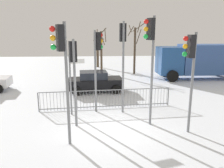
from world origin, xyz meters
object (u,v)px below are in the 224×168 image
object	(u,v)px
traffic_light_mid_right	(62,57)
bare_tree_right	(98,50)
direction_sign_post	(72,82)
traffic_light_foreground_left	(151,47)
traffic_light_mid_left	(97,53)
traffic_light_rear_left	(73,63)
delivery_truck	(198,60)
bare_tree_left	(135,48)
bare_tree_centre	(101,50)
traffic_light_foreground_right	(123,47)
car_black_mid	(95,81)
traffic_light_rear_right	(190,61)

from	to	relation	value
traffic_light_mid_right	bare_tree_right	xyz separation A→B (m)	(1.33, 19.17, -1.28)
direction_sign_post	traffic_light_foreground_left	bearing A→B (deg)	-38.54
traffic_light_mid_left	traffic_light_rear_left	size ratio (longest dim) A/B	1.09
delivery_truck	bare_tree_left	bearing A→B (deg)	-26.43
traffic_light_mid_right	delivery_truck	bearing A→B (deg)	-65.20
traffic_light_rear_left	direction_sign_post	bearing A→B (deg)	83.05
traffic_light_mid_left	traffic_light_rear_left	bearing A→B (deg)	-71.13
traffic_light_rear_left	bare_tree_centre	size ratio (longest dim) A/B	0.85
traffic_light_mid_left	traffic_light_rear_left	world-z (taller)	traffic_light_mid_left
traffic_light_foreground_right	bare_tree_right	size ratio (longest dim) A/B	1.15
traffic_light_mid_right	traffic_light_mid_left	size ratio (longest dim) A/B	1.06
car_black_mid	bare_tree_centre	xyz separation A→B (m)	(0.62, 7.48, 1.57)
traffic_light_mid_left	traffic_light_foreground_right	bearing A→B (deg)	41.73
traffic_light_foreground_left	bare_tree_centre	world-z (taller)	traffic_light_foreground_left
traffic_light_rear_right	direction_sign_post	bearing A→B (deg)	58.30
bare_tree_left	bare_tree_centre	bearing A→B (deg)	166.35
car_black_mid	delivery_truck	size ratio (longest dim) A/B	0.55
car_black_mid	delivery_truck	bearing A→B (deg)	18.23
traffic_light_rear_right	traffic_light_rear_left	bearing A→B (deg)	70.95
traffic_light_foreground_left	bare_tree_right	distance (m)	17.73
car_black_mid	delivery_truck	world-z (taller)	delivery_truck
bare_tree_right	traffic_light_mid_right	bearing A→B (deg)	-93.98
traffic_light_rear_right	bare_tree_right	distance (m)	18.79
traffic_light_mid_right	bare_tree_centre	size ratio (longest dim) A/B	0.98
traffic_light_foreground_left	bare_tree_centre	size ratio (longest dim) A/B	1.05
traffic_light_mid_left	direction_sign_post	bearing A→B (deg)	-111.45
car_black_mid	delivery_truck	xyz separation A→B (m)	(9.25, 3.94, 0.97)
traffic_light_foreground_right	traffic_light_rear_right	xyz separation A→B (m)	(2.40, -2.72, -0.38)
traffic_light_foreground_right	bare_tree_left	world-z (taller)	bare_tree_left
traffic_light_mid_left	traffic_light_rear_left	xyz separation A→B (m)	(-1.05, -1.77, -0.27)
traffic_light_mid_right	traffic_light_rear_left	bearing A→B (deg)	-29.24
delivery_truck	car_black_mid	bearing A→B (deg)	23.88
traffic_light_rear_left	bare_tree_right	bearing A→B (deg)	67.86
traffic_light_mid_right	traffic_light_foreground_right	world-z (taller)	traffic_light_foreground_right
traffic_light_rear_left	car_black_mid	xyz separation A→B (m)	(0.86, 5.78, -2.10)
direction_sign_post	bare_tree_centre	distance (m)	12.08
traffic_light_foreground_left	bare_tree_left	xyz separation A→B (m)	(1.48, 12.70, -0.92)
traffic_light_foreground_left	car_black_mid	size ratio (longest dim) A/B	1.24
traffic_light_foreground_right	bare_tree_right	bearing A→B (deg)	87.79
traffic_light_mid_left	bare_tree_centre	world-z (taller)	bare_tree_centre
traffic_light_rear_right	car_black_mid	xyz separation A→B (m)	(-3.89, 6.91, -2.31)
traffic_light_mid_right	traffic_light_mid_left	distance (m)	3.87
traffic_light_rear_right	bare_tree_left	distance (m)	13.58
traffic_light_mid_right	traffic_light_foreground_left	size ratio (longest dim) A/B	0.93
bare_tree_centre	bare_tree_right	bearing A→B (deg)	94.66
delivery_truck	traffic_light_foreground_right	bearing A→B (deg)	47.09
traffic_light_foreground_right	traffic_light_foreground_left	distance (m)	2.10
bare_tree_left	direction_sign_post	bearing A→B (deg)	-114.50
traffic_light_rear_right	bare_tree_centre	bearing A→B (deg)	7.11
traffic_light_mid_right	direction_sign_post	size ratio (longest dim) A/B	1.46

